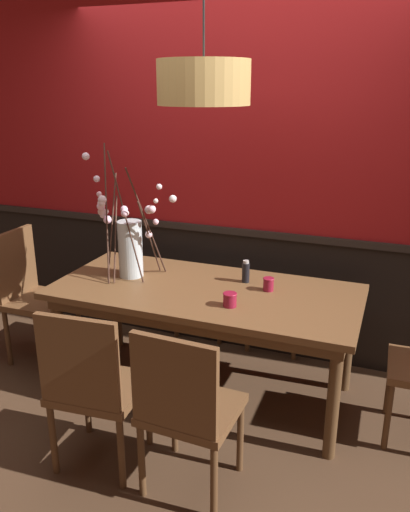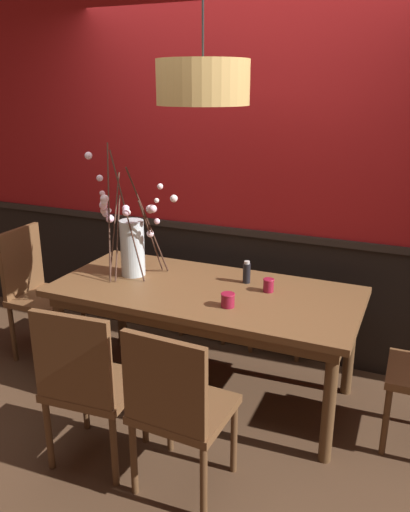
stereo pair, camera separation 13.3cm
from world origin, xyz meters
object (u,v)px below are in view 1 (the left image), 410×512
Objects in this scene: chair_far_side_left at (208,273)px; chair_near_side_right at (185,405)px; candle_holder_nearer_center at (230,300)px; chair_far_side_right at (280,283)px; pendant_lamp at (204,83)px; dining_table at (205,300)px; condiment_bottle at (246,272)px; chair_near_side_left at (92,383)px; chair_head_west_end at (31,290)px; vase_with_blossoms at (129,245)px; candle_holder_nearer_edge at (268,284)px.

chair_near_side_right reaches higher than chair_far_side_left.
chair_near_side_right is 10.94× the size of candle_holder_nearer_center.
pendant_lamp is at bearing -105.15° from chair_far_side_right.
chair_near_side_right is at bearing -74.80° from dining_table.
chair_far_side_left is 1.25m from candle_holder_nearer_center.
condiment_bottle is (0.52, -0.68, 0.31)m from chair_far_side_left.
pendant_lamp is at bearing 69.02° from chair_near_side_left.
chair_head_west_end is 1.01× the size of pendant_lamp.
vase_with_blossoms is at bearing -105.43° from chair_far_side_left.
condiment_bottle is 1.22m from pendant_lamp.
chair_near_side_right is 0.98× the size of chair_near_side_left.
chair_near_side_left is at bearing -88.78° from chair_far_side_left.
dining_table is 0.94m from chair_near_side_left.
chair_far_side_right is (0.29, 0.86, -0.15)m from dining_table.
pendant_lamp is (-0.20, 0.11, 1.19)m from candle_holder_nearer_center.
chair_far_side_left is at bearing 41.02° from chair_head_west_end.
chair_head_west_end is 1.60m from condiment_bottle.
chair_head_west_end is 1.39m from chair_near_side_left.
candle_holder_nearer_center reaches higher than dining_table.
chair_head_west_end is at bearing -176.37° from vase_with_blossoms.
dining_table is 13.02× the size of condiment_bottle.
chair_near_side_left reaches higher than condiment_bottle.
pendant_lamp is at bearing -120.41° from condiment_bottle.
chair_head_west_end is at bearing 141.17° from chair_near_side_left.
candle_holder_nearer_edge is (0.38, 0.11, 0.12)m from dining_table.
dining_table is 22.90× the size of candle_holder_nearer_edge.
vase_with_blossoms is at bearing -167.01° from condiment_bottle.
vase_with_blossoms is (-0.84, -0.83, 0.46)m from chair_far_side_right.
dining_table is 0.33m from candle_holder_nearer_center.
pendant_lamp is at bearing -70.73° from chair_far_side_left.
chair_near_side_right is at bearing -88.12° from condiment_bottle.
chair_head_west_end is 11.67× the size of candle_holder_nearer_center.
chair_near_side_right is at bearing -72.63° from chair_far_side_left.
pendant_lamp reaches higher than chair_near_side_left.
candle_holder_nearer_center is 0.35m from candle_holder_nearer_edge.
dining_table is at bearing 139.13° from candle_holder_nearer_center.
chair_near_side_right is (0.24, -0.89, -0.15)m from dining_table.
candle_holder_nearer_center is at bearing -93.05° from chair_far_side_right.
dining_table is 2.00× the size of pendant_lamp.
vase_with_blossoms is (-0.55, 0.03, 0.30)m from dining_table.
chair_head_west_end is 1.10× the size of chair_far_side_right.
candle_holder_nearer_center is (0.23, -0.20, 0.12)m from dining_table.
candle_holder_nearer_center is (-0.01, 0.69, 0.27)m from chair_near_side_right.
chair_far_side_right is at bearing 82.77° from condiment_bottle.
candle_holder_nearer_edge is 0.20m from condiment_bottle.
vase_with_blossoms is at bearing 106.57° from chair_near_side_left.
chair_far_side_right is at bearing 72.15° from chair_near_side_left.
chair_head_west_end is at bearing -138.98° from chair_far_side_left.
chair_near_side_right reaches higher than candle_holder_nearer_edge.
condiment_bottle is (1.56, 0.23, 0.27)m from chair_head_west_end.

